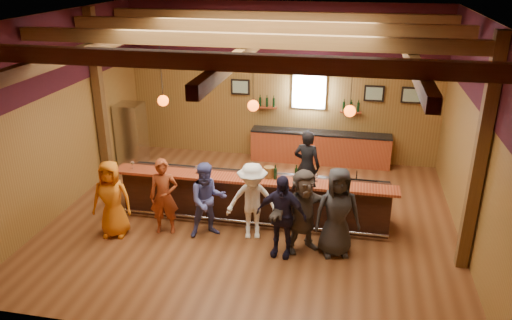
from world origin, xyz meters
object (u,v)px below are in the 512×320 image
object	(u,v)px
stainless_fridge	(131,134)
customer_dark	(337,212)
back_bar_cabinet	(320,148)
bottle_a	(275,173)
customer_orange	(112,199)
bartender	(307,166)
customer_navy	(281,216)
customer_redvest	(164,196)
ice_bucket	(269,172)
customer_brown	(303,211)
bar_counter	(255,196)
customer_denim	(208,200)
customer_white	(252,201)

from	to	relation	value
stainless_fridge	customer_dark	distance (m)	7.03
back_bar_cabinet	stainless_fridge	distance (m)	5.43
stainless_fridge	bottle_a	world-z (taller)	stainless_fridge
customer_orange	bartender	distance (m)	4.61
back_bar_cabinet	customer_navy	distance (m)	5.06
customer_redvest	ice_bucket	xyz separation A→B (m)	(2.13, 0.85, 0.39)
customer_redvest	customer_brown	bearing A→B (deg)	-13.94
customer_navy	bartender	bearing A→B (deg)	90.83
customer_brown	customer_orange	bearing A→B (deg)	148.69
bar_counter	customer_dark	world-z (taller)	customer_dark
customer_orange	customer_redvest	xyz separation A→B (m)	(1.03, 0.34, -0.01)
bar_counter	customer_denim	bearing A→B (deg)	-129.06
customer_brown	ice_bucket	bearing A→B (deg)	97.26
customer_denim	bottle_a	xyz separation A→B (m)	(1.32, 0.75, 0.41)
customer_white	customer_dark	bearing A→B (deg)	-19.87
customer_white	bottle_a	distance (m)	0.85
stainless_fridge	customer_denim	size ratio (longest dim) A/B	1.08
stainless_fridge	customer_denim	bearing A→B (deg)	-46.43
customer_orange	customer_brown	xyz separation A→B (m)	(4.04, 0.21, 0.03)
stainless_fridge	ice_bucket	bearing A→B (deg)	-30.71
customer_denim	customer_dark	size ratio (longest dim) A/B	0.90
back_bar_cabinet	customer_redvest	world-z (taller)	customer_redvest
customer_orange	stainless_fridge	bearing A→B (deg)	100.33
back_bar_cabinet	customer_denim	world-z (taller)	customer_denim
customer_white	customer_dark	distance (m)	1.79
back_bar_cabinet	customer_white	xyz separation A→B (m)	(-1.06, -4.49, 0.38)
customer_redvest	customer_navy	distance (m)	2.63
customer_denim	customer_navy	xyz separation A→B (m)	(1.64, -0.45, 0.03)
bar_counter	customer_navy	bearing A→B (deg)	-60.84
customer_white	ice_bucket	size ratio (longest dim) A/B	7.01
customer_denim	bartender	xyz separation A→B (m)	(1.87, 2.14, 0.06)
bar_counter	customer_brown	world-z (taller)	customer_brown
stainless_fridge	customer_redvest	world-z (taller)	stainless_fridge
back_bar_cabinet	bottle_a	world-z (taller)	bottle_a
bar_counter	customer_denim	distance (m)	1.34
customer_navy	ice_bucket	world-z (taller)	customer_navy
customer_brown	stainless_fridge	bearing A→B (deg)	111.48
customer_denim	customer_white	distance (m)	0.95
bar_counter	customer_navy	xyz separation A→B (m)	(0.81, -1.46, 0.35)
customer_brown	bottle_a	xyz separation A→B (m)	(-0.72, 0.93, 0.36)
customer_navy	customer_dark	xyz separation A→B (m)	(1.08, 0.25, 0.06)
customer_redvest	back_bar_cabinet	bearing A→B (deg)	45.97
customer_white	customer_orange	bearing A→B (deg)	178.71
ice_bucket	customer_dark	bearing A→B (deg)	-33.08
stainless_fridge	customer_orange	xyz separation A→B (m)	(1.30, -3.84, -0.05)
stainless_fridge	customer_navy	xyz separation A→B (m)	(4.93, -3.91, -0.03)
customer_brown	bar_counter	bearing A→B (deg)	101.48
back_bar_cabinet	bottle_a	xyz separation A→B (m)	(-0.69, -3.83, 0.76)
bar_counter	bartender	distance (m)	1.58
bottle_a	customer_white	bearing A→B (deg)	-119.80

